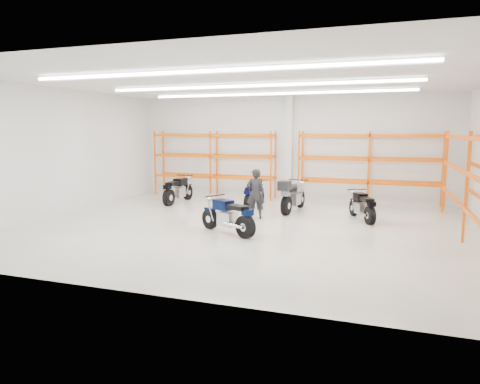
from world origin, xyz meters
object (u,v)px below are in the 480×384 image
(motorcycle_back_a, at_px, (177,191))
(motorcycle_back_d, at_px, (363,207))
(standing_man, at_px, (256,194))
(structural_column, at_px, (289,148))
(motorcycle_main, at_px, (229,217))
(motorcycle_back_b, at_px, (254,195))
(motorcycle_back_c, at_px, (292,196))

(motorcycle_back_a, bearing_deg, motorcycle_back_d, -8.92)
(standing_man, xyz_separation_m, structural_column, (0.16, 4.52, 1.38))
(motorcycle_main, distance_m, motorcycle_back_b, 4.39)
(motorcycle_back_a, distance_m, motorcycle_back_d, 7.60)
(motorcycle_back_c, relative_size, standing_man, 1.42)
(motorcycle_main, xyz_separation_m, motorcycle_back_b, (-0.56, 4.36, -0.02))
(motorcycle_main, distance_m, motorcycle_back_d, 4.82)
(standing_man, bearing_deg, motorcycle_back_c, -140.37)
(motorcycle_back_d, xyz_separation_m, structural_column, (-3.36, 3.73, 1.78))
(motorcycle_back_a, height_order, standing_man, standing_man)
(motorcycle_back_a, height_order, structural_column, structural_column)
(motorcycle_back_b, xyz_separation_m, motorcycle_back_c, (1.59, -0.41, 0.11))
(motorcycle_back_d, bearing_deg, motorcycle_back_c, 163.91)
(motorcycle_back_a, xyz_separation_m, structural_column, (4.15, 2.55, 1.72))
(motorcycle_back_a, relative_size, motorcycle_back_d, 1.21)
(motorcycle_back_c, height_order, motorcycle_back_d, motorcycle_back_c)
(motorcycle_back_c, relative_size, structural_column, 0.54)
(motorcycle_main, relative_size, motorcycle_back_b, 0.94)
(motorcycle_back_a, bearing_deg, structural_column, 31.53)
(motorcycle_back_d, distance_m, structural_column, 5.32)
(motorcycle_main, distance_m, standing_man, 2.45)
(motorcycle_back_b, distance_m, motorcycle_back_c, 1.65)
(motorcycle_main, height_order, motorcycle_back_a, motorcycle_back_a)
(motorcycle_back_a, bearing_deg, motorcycle_back_b, -0.52)
(standing_man, distance_m, structural_column, 4.73)
(motorcycle_back_a, distance_m, motorcycle_back_b, 3.35)
(motorcycle_back_b, distance_m, structural_column, 3.22)
(motorcycle_back_c, xyz_separation_m, structural_column, (-0.79, 2.99, 1.65))
(structural_column, bearing_deg, motorcycle_back_b, -107.24)
(motorcycle_back_c, bearing_deg, standing_man, -121.89)
(motorcycle_back_d, relative_size, standing_man, 1.10)
(motorcycle_main, bearing_deg, motorcycle_back_c, 75.29)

